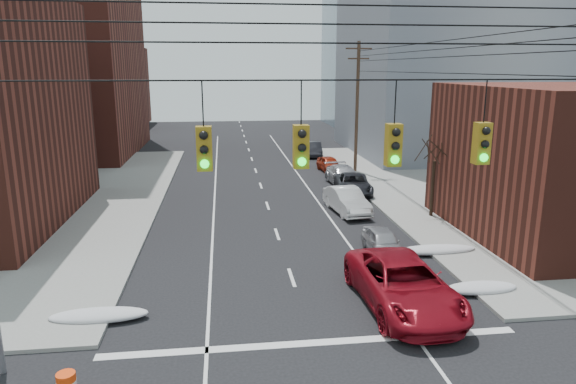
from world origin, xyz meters
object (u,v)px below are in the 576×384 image
object	(u,v)px
parked_car_a	(383,242)
parked_car_f	(313,149)
parked_car_c	(353,184)
lot_car_b	(37,191)
red_pickup	(403,284)
lot_car_a	(0,214)
parked_car_e	(329,164)
parked_car_d	(344,176)
parked_car_b	(347,200)

from	to	relation	value
parked_car_a	parked_car_f	bearing A→B (deg)	86.59
parked_car_f	parked_car_c	bearing A→B (deg)	-84.83
parked_car_a	lot_car_b	xyz separation A→B (m)	(-19.99, 12.00, 0.26)
parked_car_c	red_pickup	bearing A→B (deg)	-90.76
red_pickup	lot_car_b	size ratio (longest dim) A/B	1.28
parked_car_a	parked_car_f	xyz separation A→B (m)	(1.60, 28.54, 0.11)
parked_car_f	lot_car_a	bearing A→B (deg)	-129.92
parked_car_c	parked_car_e	size ratio (longest dim) A/B	1.36
red_pickup	parked_car_e	world-z (taller)	red_pickup
parked_car_a	lot_car_a	size ratio (longest dim) A/B	0.86
parked_car_a	parked_car_d	world-z (taller)	parked_car_d
parked_car_b	lot_car_b	world-z (taller)	lot_car_b
red_pickup	parked_car_a	bearing A→B (deg)	77.81
parked_car_c	lot_car_a	xyz separation A→B (m)	(-21.85, -5.34, 0.12)
parked_car_e	parked_car_f	world-z (taller)	parked_car_f
parked_car_b	lot_car_a	distance (m)	20.26
parked_car_d	lot_car_a	distance (m)	23.37
parked_car_d	parked_car_e	world-z (taller)	parked_car_d
parked_car_a	parked_car_f	world-z (taller)	parked_car_f
parked_car_e	parked_car_f	bearing A→B (deg)	84.19
parked_car_c	lot_car_a	bearing A→B (deg)	-158.71
red_pickup	parked_car_a	xyz separation A→B (m)	(0.99, 5.66, -0.31)
parked_car_d	red_pickup	bearing A→B (deg)	-101.01
lot_car_a	lot_car_b	bearing A→B (deg)	-11.81
parked_car_b	parked_car_e	distance (m)	13.13
parked_car_c	lot_car_b	size ratio (longest dim) A/B	1.00
red_pickup	lot_car_b	distance (m)	25.94
parked_car_d	parked_car_c	bearing A→B (deg)	-93.88
parked_car_b	lot_car_b	xyz separation A→B (m)	(-19.99, 4.56, 0.09)
parked_car_c	parked_car_d	world-z (taller)	parked_car_d
parked_car_b	parked_car_e	world-z (taller)	parked_car_b
lot_car_a	parked_car_b	bearing A→B (deg)	-97.14
red_pickup	parked_car_e	size ratio (longest dim) A/B	1.72
parked_car_c	parked_car_e	world-z (taller)	parked_car_c
red_pickup	lot_car_b	xyz separation A→B (m)	(-19.00, 17.66, -0.05)
parked_car_b	parked_car_a	bearing A→B (deg)	-97.12
lot_car_a	parked_car_d	bearing A→B (deg)	-78.25
lot_car_a	parked_car_a	bearing A→B (deg)	-117.53
parked_car_a	parked_car_c	bearing A→B (deg)	82.28
red_pickup	lot_car_b	world-z (taller)	red_pickup
red_pickup	lot_car_a	world-z (taller)	red_pickup
parked_car_c	parked_car_d	size ratio (longest dim) A/B	1.03
parked_car_b	parked_car_f	distance (m)	21.16
parked_car_c	lot_car_b	world-z (taller)	lot_car_b
lot_car_b	parked_car_d	bearing A→B (deg)	-68.41
parked_car_b	parked_car_e	xyz separation A→B (m)	(1.60, 13.04, -0.13)
parked_car_d	lot_car_a	bearing A→B (deg)	-163.09
lot_car_a	lot_car_b	distance (m)	5.24
parked_car_b	parked_car_d	distance (m)	7.79
red_pickup	parked_car_a	distance (m)	5.75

